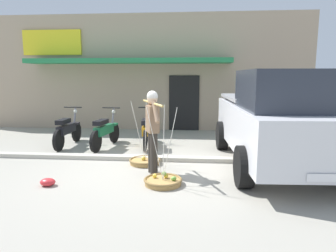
# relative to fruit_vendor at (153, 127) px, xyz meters

# --- Properties ---
(ground_plane) EXTENTS (90.00, 90.00, 0.00)m
(ground_plane) POSITION_rel_fruit_vendor_xyz_m (-0.33, 0.26, -0.98)
(ground_plane) COLOR #9E998C
(sidewalk_curb) EXTENTS (20.00, 0.24, 0.10)m
(sidewalk_curb) POSITION_rel_fruit_vendor_xyz_m (-0.33, 0.96, -0.93)
(sidewalk_curb) COLOR #BAB4A5
(sidewalk_curb) RESTS_ON ground
(fruit_vendor) EXTENTS (0.59, 1.31, 1.70)m
(fruit_vendor) POSITION_rel_fruit_vendor_xyz_m (0.00, 0.00, 0.00)
(fruit_vendor) COLOR #2D2823
(fruit_vendor) RESTS_ON ground
(fruit_basket_left_side) EXTENTS (0.71, 0.71, 1.45)m
(fruit_basket_left_side) POSITION_rel_fruit_vendor_xyz_m (0.28, -0.64, -0.90)
(fruit_basket_left_side) COLOR #B2894C
(fruit_basket_left_side) RESTS_ON ground
(fruit_basket_right_side) EXTENTS (0.71, 0.71, 1.45)m
(fruit_basket_right_side) POSITION_rel_fruit_vendor_xyz_m (-0.27, 0.65, -0.90)
(fruit_basket_right_side) COLOR #B2894C
(fruit_basket_right_side) RESTS_ON ground
(motorcycle_nearest_shop) EXTENTS (0.54, 1.82, 1.09)m
(motorcycle_nearest_shop) POSITION_rel_fruit_vendor_xyz_m (-2.75, 2.22, -0.52)
(motorcycle_nearest_shop) COLOR black
(motorcycle_nearest_shop) RESTS_ON ground
(motorcycle_second_in_row) EXTENTS (0.54, 1.81, 1.09)m
(motorcycle_second_in_row) POSITION_rel_fruit_vendor_xyz_m (-1.65, 2.17, -0.52)
(motorcycle_second_in_row) COLOR black
(motorcycle_second_in_row) RESTS_ON ground
(motorcycle_third_in_row) EXTENTS (0.54, 1.82, 1.09)m
(motorcycle_third_in_row) POSITION_rel_fruit_vendor_xyz_m (-0.50, 2.35, -0.52)
(motorcycle_third_in_row) COLOR black
(motorcycle_third_in_row) RESTS_ON ground
(parked_truck) EXTENTS (2.33, 4.78, 2.10)m
(parked_truck) POSITION_rel_fruit_vendor_xyz_m (2.62, 0.71, 0.06)
(parked_truck) COLOR silver
(parked_truck) RESTS_ON ground
(storefront_building) EXTENTS (13.00, 6.00, 4.20)m
(storefront_building) POSITION_rel_fruit_vendor_xyz_m (-1.50, 7.65, 1.13)
(storefront_building) COLOR tan
(storefront_building) RESTS_ON ground
(plastic_litter_bag) EXTENTS (0.28, 0.22, 0.14)m
(plastic_litter_bag) POSITION_rel_fruit_vendor_xyz_m (-1.81, -0.90, -0.91)
(plastic_litter_bag) COLOR red
(plastic_litter_bag) RESTS_ON ground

